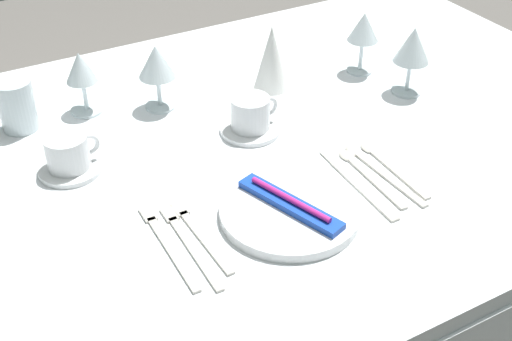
# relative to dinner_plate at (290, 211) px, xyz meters

# --- Properties ---
(dining_table) EXTENTS (1.80, 1.11, 0.74)m
(dining_table) POSITION_rel_dinner_plate_xyz_m (0.01, 0.23, -0.09)
(dining_table) COLOR white
(dining_table) RESTS_ON ground
(dinner_plate) EXTENTS (0.24, 0.24, 0.02)m
(dinner_plate) POSITION_rel_dinner_plate_xyz_m (0.00, 0.00, 0.00)
(dinner_plate) COLOR white
(dinner_plate) RESTS_ON dining_table
(toothbrush_package) EXTENTS (0.10, 0.21, 0.02)m
(toothbrush_package) POSITION_rel_dinner_plate_xyz_m (0.00, 0.00, 0.02)
(toothbrush_package) COLOR blue
(toothbrush_package) RESTS_ON dinner_plate
(fork_outer) EXTENTS (0.02, 0.21, 0.00)m
(fork_outer) POSITION_rel_dinner_plate_xyz_m (-0.16, 0.03, -0.01)
(fork_outer) COLOR beige
(fork_outer) RESTS_ON dining_table
(fork_inner) EXTENTS (0.02, 0.23, 0.00)m
(fork_inner) POSITION_rel_dinner_plate_xyz_m (-0.18, 0.02, -0.01)
(fork_inner) COLOR beige
(fork_inner) RESTS_ON dining_table
(fork_salad) EXTENTS (0.02, 0.23, 0.00)m
(fork_salad) POSITION_rel_dinner_plate_xyz_m (-0.22, 0.03, -0.01)
(fork_salad) COLOR beige
(fork_salad) RESTS_ON dining_table
(dinner_knife) EXTENTS (0.03, 0.24, 0.00)m
(dinner_knife) POSITION_rel_dinner_plate_xyz_m (0.15, 0.01, -0.01)
(dinner_knife) COLOR beige
(dinner_knife) RESTS_ON dining_table
(spoon_soup) EXTENTS (0.03, 0.20, 0.01)m
(spoon_soup) POSITION_rel_dinner_plate_xyz_m (0.19, 0.04, -0.01)
(spoon_soup) COLOR beige
(spoon_soup) RESTS_ON dining_table
(spoon_dessert) EXTENTS (0.03, 0.23, 0.01)m
(spoon_dessert) POSITION_rel_dinner_plate_xyz_m (0.21, 0.04, -0.01)
(spoon_dessert) COLOR beige
(spoon_dessert) RESTS_ON dining_table
(spoon_tea) EXTENTS (0.03, 0.20, 0.01)m
(spoon_tea) POSITION_rel_dinner_plate_xyz_m (0.24, 0.04, -0.01)
(spoon_tea) COLOR beige
(spoon_tea) RESTS_ON dining_table
(saucer_left) EXTENTS (0.12, 0.12, 0.01)m
(saucer_left) POSITION_rel_dinner_plate_xyz_m (0.07, 0.27, -0.00)
(saucer_left) COLOR white
(saucer_left) RESTS_ON dining_table
(coffee_cup_left) EXTENTS (0.10, 0.08, 0.07)m
(coffee_cup_left) POSITION_rel_dinner_plate_xyz_m (0.07, 0.27, 0.03)
(coffee_cup_left) COLOR white
(coffee_cup_left) RESTS_ON saucer_left
(saucer_right) EXTENTS (0.12, 0.12, 0.01)m
(saucer_right) POSITION_rel_dinner_plate_xyz_m (-0.29, 0.32, -0.00)
(saucer_right) COLOR white
(saucer_right) RESTS_ON dining_table
(coffee_cup_right) EXTENTS (0.10, 0.08, 0.06)m
(coffee_cup_right) POSITION_rel_dinner_plate_xyz_m (-0.29, 0.32, 0.03)
(coffee_cup_right) COLOR white
(coffee_cup_right) RESTS_ON saucer_right
(wine_glass_centre) EXTENTS (0.07, 0.07, 0.15)m
(wine_glass_centre) POSITION_rel_dinner_plate_xyz_m (0.43, 0.38, 0.10)
(wine_glass_centre) COLOR silver
(wine_glass_centre) RESTS_ON dining_table
(wine_glass_left) EXTENTS (0.08, 0.08, 0.16)m
(wine_glass_left) POSITION_rel_dinner_plate_xyz_m (0.46, 0.25, 0.10)
(wine_glass_left) COLOR silver
(wine_glass_left) RESTS_ON dining_table
(wine_glass_right) EXTENTS (0.07, 0.07, 0.14)m
(wine_glass_right) POSITION_rel_dinner_plate_xyz_m (-0.20, 0.51, 0.09)
(wine_glass_right) COLOR silver
(wine_glass_right) RESTS_ON dining_table
(wine_glass_far) EXTENTS (0.08, 0.08, 0.15)m
(wine_glass_far) POSITION_rel_dinner_plate_xyz_m (-0.05, 0.45, 0.09)
(wine_glass_far) COLOR silver
(wine_glass_far) RESTS_ON dining_table
(drink_tumbler) EXTENTS (0.08, 0.08, 0.11)m
(drink_tumbler) POSITION_rel_dinner_plate_xyz_m (-0.34, 0.51, 0.04)
(drink_tumbler) COLOR silver
(drink_tumbler) RESTS_ON dining_table
(napkin_folded) EXTENTS (0.08, 0.08, 0.15)m
(napkin_folded) POSITION_rel_dinner_plate_xyz_m (0.20, 0.41, 0.07)
(napkin_folded) COLOR white
(napkin_folded) RESTS_ON dining_table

